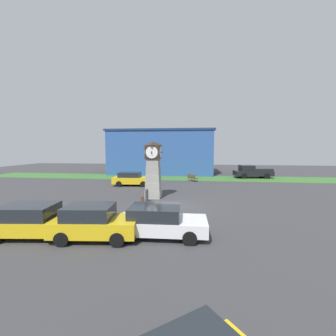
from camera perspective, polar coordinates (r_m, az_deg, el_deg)
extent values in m
plane|color=#38383A|center=(16.87, 1.39, -9.58)|extent=(86.67, 86.67, 0.00)
cube|color=gray|center=(19.54, -3.71, -6.55)|extent=(1.28, 1.28, 0.67)
cube|color=gray|center=(19.41, -3.72, -4.60)|extent=(1.22, 1.22, 0.67)
cube|color=gray|center=(19.31, -3.73, -2.63)|extent=(1.15, 1.15, 0.67)
cube|color=gray|center=(19.23, -3.74, -0.64)|extent=(1.08, 1.08, 0.67)
cube|color=gray|center=(19.18, -3.75, 1.36)|extent=(1.02, 1.02, 0.67)
cube|color=#2D2316|center=(19.14, -3.77, 4.04)|extent=(1.23, 1.23, 1.12)
cylinder|color=white|center=(19.76, -3.41, 4.07)|extent=(1.01, 0.04, 1.01)
cube|color=black|center=(19.79, -3.39, 4.07)|extent=(0.06, 0.10, 0.23)
cube|color=black|center=(19.79, -3.39, 4.07)|extent=(0.04, 0.36, 0.20)
cylinder|color=white|center=(18.52, -4.15, 4.00)|extent=(1.01, 0.04, 1.01)
cube|color=black|center=(18.49, -4.17, 4.00)|extent=(0.06, 0.09, 0.23)
cube|color=black|center=(18.49, -4.17, 4.00)|extent=(0.04, 0.38, 0.13)
cylinder|color=white|center=(19.03, -1.89, 4.04)|extent=(0.04, 1.01, 1.01)
cube|color=black|center=(19.02, -1.80, 4.04)|extent=(0.18, 0.06, 0.19)
cube|color=black|center=(19.02, -1.80, 4.04)|extent=(0.38, 0.04, 0.04)
cylinder|color=white|center=(19.28, -5.62, 4.03)|extent=(0.04, 1.01, 1.01)
cube|color=black|center=(19.28, -5.71, 4.03)|extent=(0.23, 0.06, 0.06)
cube|color=black|center=(19.28, -5.71, 4.03)|extent=(0.12, 0.04, 0.38)
pyramid|color=#2D2316|center=(19.14, -3.78, 6.24)|extent=(1.29, 1.29, 0.36)
cylinder|color=#333338|center=(17.98, -5.39, -7.18)|extent=(0.24, 0.24, 0.92)
sphere|color=#333338|center=(17.88, -5.41, -5.63)|extent=(0.21, 0.21, 0.21)
cylinder|color=brown|center=(16.40, -6.59, -8.67)|extent=(0.22, 0.22, 0.76)
sphere|color=brown|center=(16.31, -6.61, -7.26)|extent=(0.19, 0.19, 0.19)
cube|color=gold|center=(12.89, -30.53, -12.20)|extent=(4.64, 2.49, 0.64)
cube|color=#1E2328|center=(12.89, -31.93, -9.31)|extent=(2.64, 2.10, 0.64)
cylinder|color=black|center=(13.14, -23.02, -12.80)|extent=(0.66, 0.29, 0.64)
cylinder|color=black|center=(11.54, -26.91, -15.45)|extent=(0.66, 0.29, 0.64)
cylinder|color=black|center=(14.44, -33.27, -11.62)|extent=(0.66, 0.29, 0.64)
cube|color=gold|center=(11.40, -17.84, -13.78)|extent=(4.09, 2.25, 0.71)
cube|color=#1E2328|center=(11.30, -19.36, -10.46)|extent=(2.32, 1.92, 0.62)
cylinder|color=black|center=(11.98, -10.71, -14.23)|extent=(0.66, 0.29, 0.64)
cylinder|color=black|center=(10.38, -12.80, -17.36)|extent=(0.66, 0.29, 0.64)
cylinder|color=black|center=(12.69, -21.80, -13.39)|extent=(0.66, 0.29, 0.64)
cylinder|color=black|center=(11.20, -25.44, -16.04)|extent=(0.66, 0.29, 0.64)
cube|color=silver|center=(11.19, -1.64, -14.18)|extent=(4.43, 2.10, 0.61)
cube|color=#1E2328|center=(11.05, -3.37, -11.17)|extent=(2.47, 1.87, 0.60)
cylinder|color=black|center=(12.07, 5.47, -14.02)|extent=(0.65, 0.25, 0.64)
cylinder|color=black|center=(10.35, 5.53, -17.33)|extent=(0.65, 0.25, 0.64)
cylinder|color=black|center=(12.35, -7.54, -13.59)|extent=(0.65, 0.25, 0.64)
cylinder|color=black|center=(10.67, -9.79, -16.67)|extent=(0.65, 0.25, 0.64)
cube|color=gold|center=(26.01, -8.98, -3.05)|extent=(4.49, 2.21, 0.72)
cube|color=#1E2328|center=(26.00, -9.71, -1.65)|extent=(2.52, 1.91, 0.56)
cylinder|color=black|center=(26.68, -5.74, -3.48)|extent=(0.66, 0.27, 0.64)
cylinder|color=black|center=(24.95, -6.35, -4.08)|extent=(0.66, 0.27, 0.64)
cylinder|color=black|center=(27.22, -11.37, -3.39)|extent=(0.66, 0.27, 0.64)
cylinder|color=black|center=(25.52, -12.36, -3.97)|extent=(0.66, 0.27, 0.64)
cube|color=black|center=(34.38, 20.76, -1.24)|extent=(5.45, 2.66, 0.70)
cube|color=black|center=(34.01, 19.34, 0.00)|extent=(2.05, 2.18, 0.80)
cube|color=black|center=(34.69, 22.42, -0.36)|extent=(3.10, 2.40, 0.36)
cylinder|color=black|center=(32.97, 18.74, -1.96)|extent=(0.83, 0.37, 0.80)
cylinder|color=black|center=(34.86, 17.75, -1.57)|extent=(0.83, 0.37, 0.80)
cylinder|color=black|center=(34.06, 23.80, -1.91)|extent=(0.83, 0.37, 0.80)
cylinder|color=black|center=(35.89, 22.58, -1.53)|extent=(0.83, 0.37, 0.80)
cube|color=brown|center=(29.21, 6.31, -2.49)|extent=(1.37, 1.57, 0.08)
cube|color=brown|center=(29.03, 5.92, -2.04)|extent=(1.02, 1.30, 0.40)
cylinder|color=#262628|center=(28.86, 7.39, -3.05)|extent=(0.06, 0.06, 0.45)
cylinder|color=#262628|center=(29.87, 5.89, -2.76)|extent=(0.06, 0.06, 0.45)
cylinder|color=#262628|center=(28.62, 6.75, -3.11)|extent=(0.06, 0.06, 0.45)
cylinder|color=#262628|center=(29.64, 5.26, -2.82)|extent=(0.06, 0.06, 0.45)
cube|color=#2D5193|center=(38.48, -1.51, 3.87)|extent=(16.82, 9.21, 6.97)
cube|color=navy|center=(38.58, -1.52, 9.27)|extent=(17.32, 9.49, 0.30)
cube|color=#386B2D|center=(32.89, -2.51, -2.38)|extent=(52.00, 5.91, 0.04)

